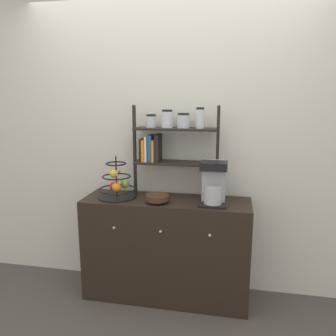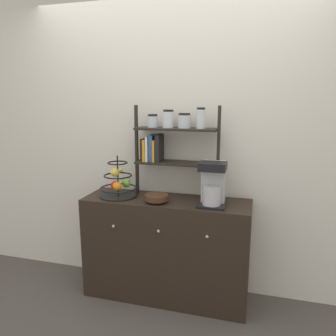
{
  "view_description": "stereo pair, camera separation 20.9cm",
  "coord_description": "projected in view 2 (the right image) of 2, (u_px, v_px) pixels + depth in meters",
  "views": [
    {
      "loc": [
        0.51,
        -2.32,
        1.68
      ],
      "look_at": [
        0.02,
        0.21,
        1.14
      ],
      "focal_mm": 35.0,
      "sensor_mm": 36.0,
      "label": 1
    },
    {
      "loc": [
        0.72,
        -2.28,
        1.68
      ],
      "look_at": [
        0.02,
        0.21,
        1.14
      ],
      "focal_mm": 35.0,
      "sensor_mm": 36.0,
      "label": 2
    }
  ],
  "objects": [
    {
      "name": "sideboard",
      "position": [
        166.0,
        249.0,
        2.79
      ],
      "size": [
        1.38,
        0.44,
        0.87
      ],
      "color": "black",
      "rests_on": "ground_plane"
    },
    {
      "name": "wall_back",
      "position": [
        174.0,
        144.0,
        2.85
      ],
      "size": [
        7.0,
        0.05,
        2.6
      ],
      "primitive_type": "cube",
      "color": "silver",
      "rests_on": "ground_plane"
    },
    {
      "name": "coffee_maker",
      "position": [
        213.0,
        184.0,
        2.52
      ],
      "size": [
        0.21,
        0.2,
        0.35
      ],
      "color": "black",
      "rests_on": "sideboard"
    },
    {
      "name": "fruit_stand",
      "position": [
        118.0,
        184.0,
        2.76
      ],
      "size": [
        0.32,
        0.32,
        0.35
      ],
      "color": "black",
      "rests_on": "sideboard"
    },
    {
      "name": "shelf_hutch",
      "position": [
        169.0,
        140.0,
        2.7
      ],
      "size": [
        0.72,
        0.2,
        0.76
      ],
      "color": "black",
      "rests_on": "sideboard"
    },
    {
      "name": "ground_plane",
      "position": [
        159.0,
        309.0,
        2.68
      ],
      "size": [
        12.0,
        12.0,
        0.0
      ],
      "primitive_type": "plane",
      "color": "#47423D"
    },
    {
      "name": "wooden_bowl",
      "position": [
        157.0,
        198.0,
        2.62
      ],
      "size": [
        0.19,
        0.19,
        0.06
      ],
      "color": "#422819",
      "rests_on": "sideboard"
    }
  ]
}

